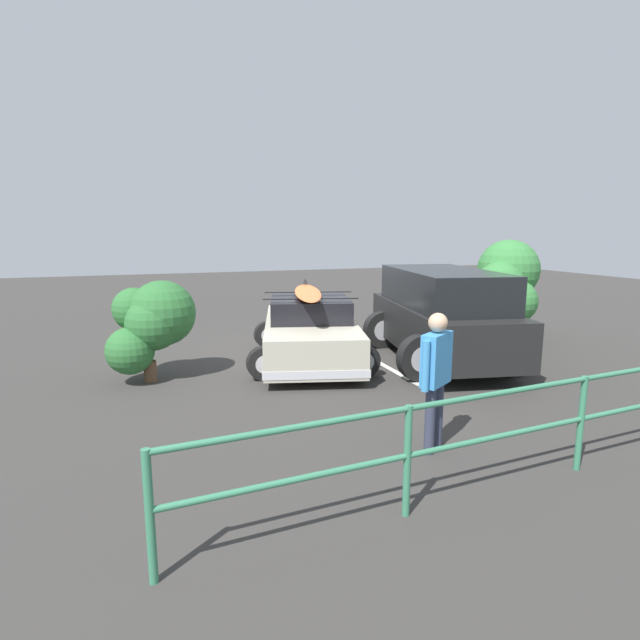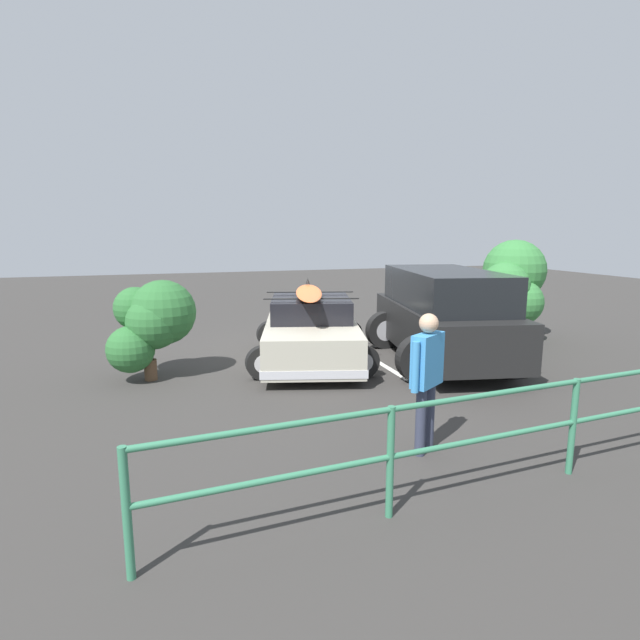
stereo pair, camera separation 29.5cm
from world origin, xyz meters
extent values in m
cube|color=#383533|center=(0.00, 0.00, -0.01)|extent=(44.00, 44.00, 0.02)
cube|color=silver|center=(-0.99, 0.47, 0.00)|extent=(0.12, 4.41, 0.00)
cube|color=#B7B29E|center=(0.28, 0.47, 0.51)|extent=(2.74, 4.31, 0.69)
cube|color=black|center=(0.23, 0.32, 1.08)|extent=(2.00, 2.25, 0.43)
cube|color=silver|center=(0.79, 2.36, 0.29)|extent=(1.76, 0.57, 0.14)
cube|color=silver|center=(-0.24, -1.42, 0.29)|extent=(1.76, 0.57, 0.14)
cylinder|color=black|center=(-0.26, 1.90, 0.30)|extent=(0.60, 0.18, 0.60)
cylinder|color=#B7B7BC|center=(-0.26, 1.90, 0.30)|extent=(0.33, 0.19, 0.33)
cylinder|color=black|center=(1.47, 1.43, 0.30)|extent=(0.60, 0.18, 0.60)
cylinder|color=#B7B7BC|center=(1.47, 1.43, 0.30)|extent=(0.33, 0.19, 0.33)
cylinder|color=black|center=(-0.91, -0.49, 0.30)|extent=(0.60, 0.18, 0.60)
cylinder|color=#B7B7BC|center=(-0.91, -0.49, 0.30)|extent=(0.33, 0.19, 0.33)
cylinder|color=black|center=(0.82, -0.96, 0.30)|extent=(0.60, 0.18, 0.60)
cylinder|color=#B7B7BC|center=(0.82, -0.96, 0.30)|extent=(0.33, 0.19, 0.33)
cylinder|color=black|center=(0.37, 0.82, 1.33)|extent=(1.79, 0.51, 0.03)
cylinder|color=black|center=(0.10, -0.19, 1.33)|extent=(1.79, 0.51, 0.03)
ellipsoid|color=orange|center=(0.28, 0.34, 1.39)|extent=(1.26, 2.91, 0.09)
cone|color=black|center=(-0.02, -0.77, 1.51)|extent=(0.10, 0.10, 0.14)
cube|color=black|center=(-2.25, 1.32, 0.70)|extent=(2.56, 4.52, 0.87)
cube|color=black|center=(-2.25, 1.32, 1.50)|extent=(2.24, 3.57, 0.71)
cylinder|color=black|center=(-2.69, -0.87, 0.80)|extent=(0.76, 0.32, 0.74)
cylinder|color=black|center=(-2.89, 2.75, 0.41)|extent=(0.82, 0.22, 0.82)
cylinder|color=#B7B7BC|center=(-2.89, 2.75, 0.41)|extent=(0.45, 0.23, 0.45)
cylinder|color=black|center=(-1.12, 2.39, 0.41)|extent=(0.82, 0.22, 0.82)
cylinder|color=#B7B7BC|center=(-1.12, 2.39, 0.41)|extent=(0.45, 0.23, 0.45)
cylinder|color=black|center=(-3.39, 0.24, 0.41)|extent=(0.82, 0.22, 0.82)
cylinder|color=#B7B7BC|center=(-3.39, 0.24, 0.41)|extent=(0.45, 0.23, 0.45)
cylinder|color=black|center=(-1.62, -0.11, 0.41)|extent=(0.82, 0.22, 0.82)
cylinder|color=#B7B7BC|center=(-1.62, -0.11, 0.41)|extent=(0.45, 0.23, 0.45)
cylinder|color=#33384C|center=(0.11, 4.89, 0.42)|extent=(0.12, 0.12, 0.83)
cylinder|color=#33384C|center=(0.29, 5.02, 0.42)|extent=(0.12, 0.12, 0.83)
cube|color=#3D8ED1|center=(0.20, 4.95, 1.14)|extent=(0.51, 0.43, 0.62)
sphere|color=#D6A884|center=(0.20, 4.95, 1.58)|extent=(0.23, 0.23, 0.23)
cylinder|color=#3D8ED1|center=(-0.04, 4.80, 1.12)|extent=(0.09, 0.09, 0.59)
cylinder|color=#3D8ED1|center=(0.44, 5.11, 1.12)|extent=(0.09, 0.09, 0.59)
cylinder|color=#387F5B|center=(-1.05, 5.92, 0.54)|extent=(0.07, 0.07, 1.08)
cylinder|color=#387F5B|center=(1.20, 6.09, 0.54)|extent=(0.07, 0.07, 1.08)
cylinder|color=#387F5B|center=(3.45, 6.25, 0.54)|extent=(0.07, 0.07, 1.08)
cylinder|color=#387F5B|center=(-1.05, 5.92, 1.05)|extent=(9.00, 0.72, 0.06)
cylinder|color=#387F5B|center=(-1.05, 5.92, 0.59)|extent=(9.00, 0.72, 0.06)
cylinder|color=brown|center=(3.38, 0.87, 0.19)|extent=(0.22, 0.22, 0.37)
sphere|color=#2D6B33|center=(3.58, 0.51, 1.25)|extent=(0.77, 0.77, 0.77)
sphere|color=#2D6B33|center=(3.09, 0.82, 1.15)|extent=(0.84, 0.84, 0.84)
sphere|color=#2D6B33|center=(3.68, 0.93, 0.60)|extent=(0.82, 0.82, 0.82)
sphere|color=#2D6B33|center=(3.11, 0.69, 1.18)|extent=(1.16, 1.16, 1.16)
sphere|color=#2D6B33|center=(3.27, 0.82, 1.03)|extent=(0.96, 0.96, 0.96)
cylinder|color=brown|center=(-4.84, 0.17, 0.24)|extent=(0.30, 0.30, 0.48)
sphere|color=#387F3D|center=(-4.84, 0.16, 0.77)|extent=(1.09, 1.09, 1.09)
sphere|color=#387F3D|center=(-4.55, 0.19, 1.31)|extent=(1.16, 1.16, 1.16)
sphere|color=#387F3D|center=(-4.92, 0.29, 0.96)|extent=(1.07, 1.07, 1.07)
sphere|color=#387F3D|center=(-5.08, -0.18, 1.67)|extent=(1.48, 1.48, 1.48)
sphere|color=#387F3D|center=(-4.91, -0.41, 1.11)|extent=(1.39, 1.39, 1.39)
camera|label=1|loc=(3.39, 9.85, 2.64)|focal=28.00mm
camera|label=2|loc=(3.11, 9.94, 2.64)|focal=28.00mm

